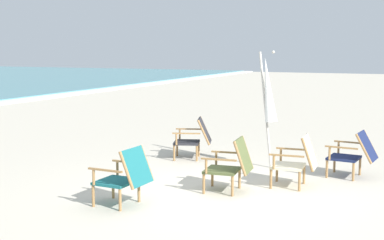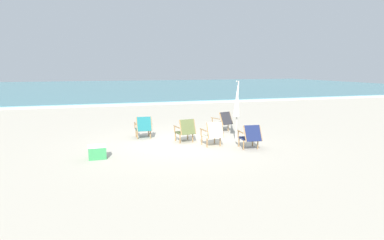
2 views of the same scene
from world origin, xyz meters
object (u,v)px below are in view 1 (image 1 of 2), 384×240
at_px(beach_chair_back_left, 195,137).
at_px(umbrella_furled_white, 268,91).
at_px(beach_chair_mid_center, 232,164).
at_px(beach_chair_back_right, 298,160).
at_px(beach_chair_far_center, 354,153).
at_px(beach_chair_front_right, 126,175).

height_order(beach_chair_back_left, umbrella_furled_white, umbrella_furled_white).
distance_m(beach_chair_mid_center, beach_chair_back_right, 1.07).
xyz_separation_m(beach_chair_back_left, umbrella_furled_white, (-0.10, -1.47, 0.94)).
xyz_separation_m(beach_chair_back_right, beach_chair_far_center, (0.98, -0.72, -0.01)).
distance_m(beach_chair_back_left, umbrella_furled_white, 1.75).
bearing_deg(beach_chair_back_left, umbrella_furled_white, -93.77).
bearing_deg(beach_chair_back_left, beach_chair_back_right, -119.97).
height_order(beach_chair_back_right, beach_chair_far_center, beach_chair_back_right).
relative_size(beach_chair_back_left, beach_chair_far_center, 1.06).
bearing_deg(beach_chair_back_left, beach_chair_front_right, -173.23).
height_order(beach_chair_back_left, beach_chair_far_center, beach_chair_back_left).
bearing_deg(beach_chair_front_right, beach_chair_mid_center, -40.68).
bearing_deg(beach_chair_back_left, beach_chair_mid_center, -143.75).
bearing_deg(beach_chair_far_center, beach_chair_front_right, 137.73).
bearing_deg(beach_chair_back_right, beach_chair_back_left, 60.03).
bearing_deg(beach_chair_front_right, beach_chair_back_right, -44.89).
bearing_deg(umbrella_furled_white, beach_chair_back_right, -145.84).
distance_m(beach_chair_mid_center, umbrella_furled_white, 2.12).
distance_m(beach_chair_back_left, beach_chair_back_right, 2.66).
xyz_separation_m(beach_chair_far_center, umbrella_furled_white, (0.25, 1.56, 0.95)).
bearing_deg(beach_chair_mid_center, beach_chair_back_left, 36.25).
height_order(beach_chair_front_right, umbrella_furled_white, umbrella_furled_white).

